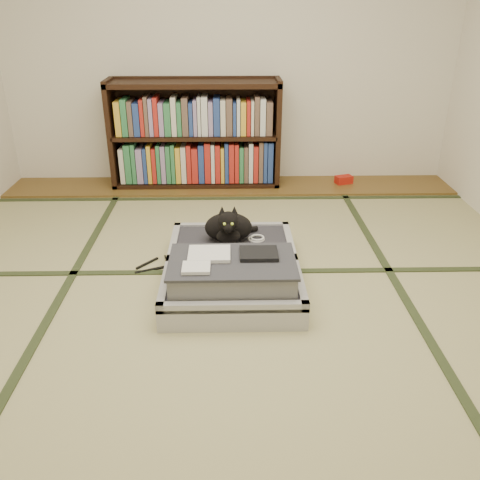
{
  "coord_description": "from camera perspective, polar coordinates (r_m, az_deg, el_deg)",
  "views": [
    {
      "loc": [
        -0.01,
        -2.42,
        1.57
      ],
      "look_at": [
        0.05,
        0.35,
        0.25
      ],
      "focal_mm": 38.0,
      "sensor_mm": 36.0,
      "label": 1
    }
  ],
  "objects": [
    {
      "name": "bookcase",
      "position": [
        4.63,
        -5.03,
        11.45
      ],
      "size": [
        1.5,
        0.34,
        0.96
      ],
      "color": "black",
      "rests_on": "wood_strip"
    },
    {
      "name": "tatami_borders",
      "position": [
        3.31,
        -0.92,
        -2.78
      ],
      "size": [
        4.0,
        4.5,
        0.01
      ],
      "color": "#2D381E",
      "rests_on": "ground"
    },
    {
      "name": "suitcase",
      "position": [
        3.03,
        -0.89,
        -3.36
      ],
      "size": [
        0.79,
        1.05,
        0.31
      ],
      "color": "#ACACB1",
      "rests_on": "floor"
    },
    {
      "name": "room_shell",
      "position": [
        2.42,
        -1.1,
        22.91
      ],
      "size": [
        4.5,
        4.5,
        4.5
      ],
      "color": "white",
      "rests_on": "ground"
    },
    {
      "name": "floor",
      "position": [
        2.88,
        -0.86,
        -7.51
      ],
      "size": [
        4.5,
        4.5,
        0.0
      ],
      "primitive_type": "plane",
      "color": "tan",
      "rests_on": "ground"
    },
    {
      "name": "cat",
      "position": [
        3.22,
        -1.28,
        1.42
      ],
      "size": [
        0.35,
        0.35,
        0.28
      ],
      "color": "black",
      "rests_on": "suitcase"
    },
    {
      "name": "wood_strip",
      "position": [
        4.69,
        -1.04,
        6.07
      ],
      "size": [
        4.0,
        0.5,
        0.02
      ],
      "primitive_type": "cube",
      "color": "brown",
      "rests_on": "ground"
    },
    {
      "name": "red_item",
      "position": [
        4.82,
        11.57,
        6.66
      ],
      "size": [
        0.17,
        0.13,
        0.07
      ],
      "primitive_type": "cube",
      "rotation": [
        0.0,
        0.0,
        0.31
      ],
      "color": "#B51A0E",
      "rests_on": "wood_strip"
    },
    {
      "name": "hanger",
      "position": [
        3.33,
        -8.54,
        -2.78
      ],
      "size": [
        0.38,
        0.25,
        0.01
      ],
      "color": "black",
      "rests_on": "floor"
    },
    {
      "name": "cable_coil",
      "position": [
        3.29,
        1.88,
        0.17
      ],
      "size": [
        0.11,
        0.11,
        0.03
      ],
      "color": "white",
      "rests_on": "suitcase"
    }
  ]
}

